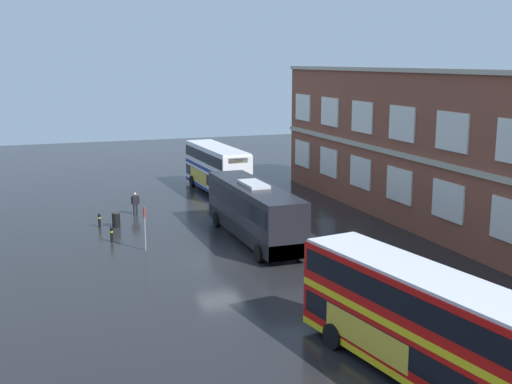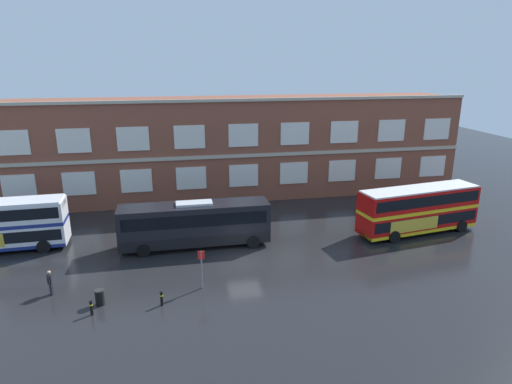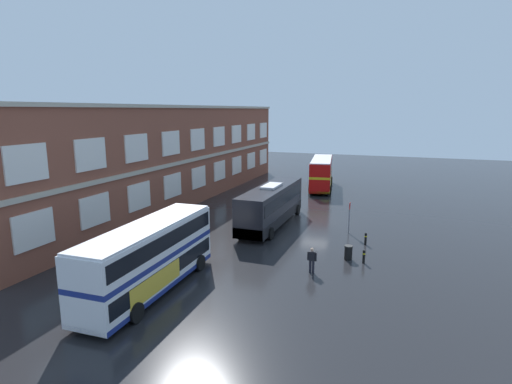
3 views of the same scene
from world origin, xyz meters
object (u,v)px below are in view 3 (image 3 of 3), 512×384
object	(u,v)px
double_decker_near	(149,257)
station_litter_bin	(348,252)
bus_stand_flag	(349,215)
safety_bollard_east	(366,239)
double_decker_middle	(321,173)
touring_coach	(271,205)
waiting_passenger	(312,259)
safety_bollard_west	(364,256)

from	to	relation	value
double_decker_near	station_litter_bin	distance (m)	13.86
bus_stand_flag	station_litter_bin	bearing A→B (deg)	-172.40
safety_bollard_east	double_decker_middle	bearing A→B (deg)	20.07
station_litter_bin	touring_coach	bearing A→B (deg)	50.85
station_litter_bin	bus_stand_flag	bearing A→B (deg)	7.60
double_decker_near	waiting_passenger	xyz separation A→B (m)	(6.07, -8.20, -1.22)
double_decker_middle	touring_coach	size ratio (longest dim) A/B	0.94
waiting_passenger	safety_bollard_east	size ratio (longest dim) A/B	1.79
double_decker_middle	station_litter_bin	world-z (taller)	double_decker_middle
touring_coach	waiting_passenger	world-z (taller)	touring_coach
double_decker_near	double_decker_middle	bearing A→B (deg)	-4.69
bus_stand_flag	safety_bollard_east	distance (m)	3.33
double_decker_near	bus_stand_flag	xyz separation A→B (m)	(15.76, -9.25, -0.51)
double_decker_middle	safety_bollard_west	distance (m)	27.48
double_decker_near	station_litter_bin	xyz separation A→B (m)	(9.35, -10.11, -1.63)
double_decker_near	safety_bollard_east	size ratio (longest dim) A/B	11.66
station_litter_bin	waiting_passenger	bearing A→B (deg)	149.83
waiting_passenger	touring_coach	bearing A→B (deg)	31.69
bus_stand_flag	safety_bollard_west	xyz separation A→B (m)	(-6.75, -1.96, -1.14)
safety_bollard_east	station_litter_bin	bearing A→B (deg)	167.76
double_decker_near	waiting_passenger	world-z (taller)	double_decker_near
bus_stand_flag	safety_bollard_east	xyz separation A→B (m)	(-2.64, -1.68, -1.14)
bus_stand_flag	safety_bollard_west	distance (m)	7.12
double_decker_near	double_decker_middle	world-z (taller)	same
double_decker_near	waiting_passenger	bearing A→B (deg)	-53.52
touring_coach	bus_stand_flag	distance (m)	7.05
double_decker_middle	touring_coach	distance (m)	19.38
station_litter_bin	safety_bollard_east	xyz separation A→B (m)	(3.78, -0.82, -0.03)
safety_bollard_west	double_decker_near	bearing A→B (deg)	128.79
double_decker_middle	waiting_passenger	size ratio (longest dim) A/B	6.63
touring_coach	safety_bollard_west	size ratio (longest dim) A/B	12.64
touring_coach	bus_stand_flag	xyz separation A→B (m)	(-0.02, -7.05, -0.27)
double_decker_near	touring_coach	world-z (taller)	double_decker_near
safety_bollard_west	bus_stand_flag	bearing A→B (deg)	16.21
double_decker_near	safety_bollard_west	distance (m)	14.49
safety_bollard_west	safety_bollard_east	size ratio (longest dim) A/B	1.00
safety_bollard_west	station_litter_bin	bearing A→B (deg)	73.37
waiting_passenger	bus_stand_flag	world-z (taller)	bus_stand_flag
bus_stand_flag	station_litter_bin	xyz separation A→B (m)	(-6.42, -0.86, -1.12)
double_decker_middle	waiting_passenger	xyz separation A→B (m)	(-29.08, -5.32, -1.22)
double_decker_near	safety_bollard_west	xyz separation A→B (m)	(9.02, -11.22, -1.66)
double_decker_middle	safety_bollard_west	xyz separation A→B (m)	(-26.13, -8.33, -1.66)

